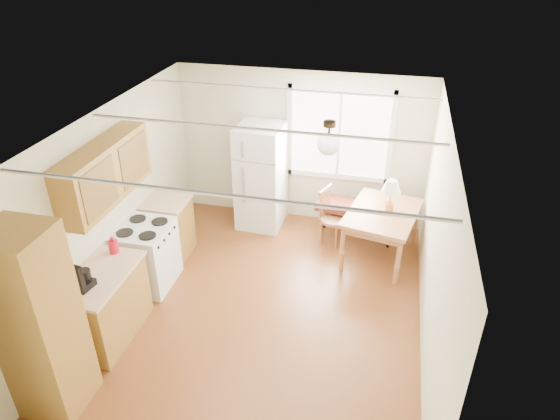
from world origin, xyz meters
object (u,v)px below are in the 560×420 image
(bench, at_px, (357,209))
(dining_table, at_px, (382,218))
(chair, at_px, (329,212))
(refrigerator, at_px, (261,177))

(bench, xyz_separation_m, dining_table, (0.39, -0.46, 0.16))
(dining_table, xyz_separation_m, chair, (-0.81, 0.27, -0.17))
(bench, distance_m, dining_table, 0.62)
(bench, bearing_deg, dining_table, -42.04)
(dining_table, bearing_deg, refrigerator, 176.13)
(refrigerator, height_order, chair, refrigerator)
(refrigerator, distance_m, dining_table, 2.05)
(refrigerator, height_order, dining_table, refrigerator)
(dining_table, height_order, chair, chair)
(refrigerator, bearing_deg, bench, -0.19)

